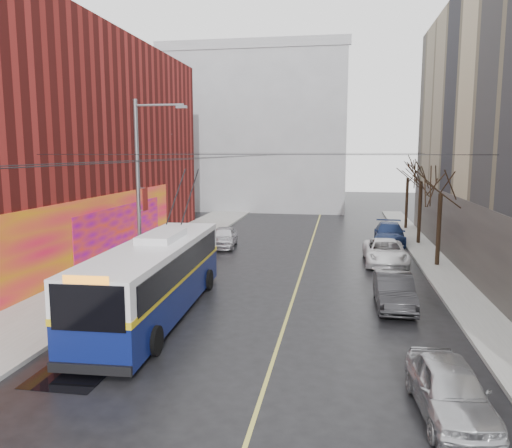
{
  "coord_description": "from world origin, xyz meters",
  "views": [
    {
      "loc": [
        3.44,
        -13.07,
        6.51
      ],
      "look_at": [
        -0.36,
        9.55,
        3.18
      ],
      "focal_mm": 35.0,
      "sensor_mm": 36.0,
      "label": 1
    }
  ],
  "objects_px": {
    "pedestrian_a": "(143,256)",
    "pedestrian_b": "(123,259)",
    "tree_far": "(408,168)",
    "trolleybus": "(155,277)",
    "parked_car_d": "(389,234)",
    "tree_mid": "(422,170)",
    "parked_car_c": "(385,252)",
    "pedestrian_c": "(157,252)",
    "following_car": "(224,237)",
    "tree_near": "(441,180)",
    "parked_car_b": "(394,291)",
    "parked_car_a": "(450,389)",
    "streetlight_pole": "(141,186)"
  },
  "relations": [
    {
      "from": "pedestrian_b",
      "to": "tree_far",
      "type": "bearing_deg",
      "value": -31.24
    },
    {
      "from": "pedestrian_a",
      "to": "parked_car_b",
      "type": "bearing_deg",
      "value": -102.75
    },
    {
      "from": "pedestrian_a",
      "to": "pedestrian_b",
      "type": "bearing_deg",
      "value": 153.6
    },
    {
      "from": "tree_mid",
      "to": "parked_car_b",
      "type": "bearing_deg",
      "value": -101.99
    },
    {
      "from": "tree_mid",
      "to": "pedestrian_b",
      "type": "distance_m",
      "value": 20.99
    },
    {
      "from": "tree_far",
      "to": "following_car",
      "type": "relative_size",
      "value": 1.6
    },
    {
      "from": "pedestrian_b",
      "to": "streetlight_pole",
      "type": "bearing_deg",
      "value": -112.82
    },
    {
      "from": "tree_near",
      "to": "trolleybus",
      "type": "relative_size",
      "value": 0.53
    },
    {
      "from": "parked_car_c",
      "to": "parked_car_d",
      "type": "distance_m",
      "value": 6.74
    },
    {
      "from": "trolleybus",
      "to": "parked_car_a",
      "type": "relative_size",
      "value": 2.97
    },
    {
      "from": "pedestrian_a",
      "to": "pedestrian_b",
      "type": "height_order",
      "value": "pedestrian_b"
    },
    {
      "from": "trolleybus",
      "to": "parked_car_b",
      "type": "xyz_separation_m",
      "value": [
        9.53,
        2.6,
        -0.87
      ]
    },
    {
      "from": "parked_car_c",
      "to": "pedestrian_c",
      "type": "relative_size",
      "value": 3.11
    },
    {
      "from": "parked_car_a",
      "to": "parked_car_d",
      "type": "distance_m",
      "value": 23.78
    },
    {
      "from": "pedestrian_a",
      "to": "pedestrian_c",
      "type": "distance_m",
      "value": 0.91
    },
    {
      "from": "tree_near",
      "to": "pedestrian_c",
      "type": "bearing_deg",
      "value": -168.38
    },
    {
      "from": "parked_car_d",
      "to": "tree_near",
      "type": "bearing_deg",
      "value": -70.8
    },
    {
      "from": "pedestrian_b",
      "to": "pedestrian_a",
      "type": "bearing_deg",
      "value": -21.51
    },
    {
      "from": "tree_far",
      "to": "parked_car_a",
      "type": "distance_m",
      "value": 31.26
    },
    {
      "from": "parked_car_a",
      "to": "pedestrian_c",
      "type": "relative_size",
      "value": 2.45
    },
    {
      "from": "parked_car_c",
      "to": "parked_car_d",
      "type": "bearing_deg",
      "value": 82.03
    },
    {
      "from": "tree_far",
      "to": "trolleybus",
      "type": "bearing_deg",
      "value": -117.31
    },
    {
      "from": "tree_far",
      "to": "trolleybus",
      "type": "height_order",
      "value": "tree_far"
    },
    {
      "from": "parked_car_c",
      "to": "streetlight_pole",
      "type": "bearing_deg",
      "value": -153.68
    },
    {
      "from": "parked_car_d",
      "to": "pedestrian_c",
      "type": "relative_size",
      "value": 3.12
    },
    {
      "from": "tree_mid",
      "to": "parked_car_b",
      "type": "height_order",
      "value": "tree_mid"
    },
    {
      "from": "pedestrian_a",
      "to": "trolleybus",
      "type": "bearing_deg",
      "value": -148.91
    },
    {
      "from": "trolleybus",
      "to": "parked_car_c",
      "type": "bearing_deg",
      "value": 45.63
    },
    {
      "from": "tree_far",
      "to": "parked_car_d",
      "type": "height_order",
      "value": "tree_far"
    },
    {
      "from": "tree_near",
      "to": "following_car",
      "type": "relative_size",
      "value": 1.56
    },
    {
      "from": "parked_car_a",
      "to": "following_car",
      "type": "distance_m",
      "value": 23.23
    },
    {
      "from": "parked_car_c",
      "to": "pedestrian_c",
      "type": "height_order",
      "value": "pedestrian_c"
    },
    {
      "from": "tree_near",
      "to": "parked_car_a",
      "type": "height_order",
      "value": "tree_near"
    },
    {
      "from": "tree_mid",
      "to": "pedestrian_c",
      "type": "xyz_separation_m",
      "value": [
        -15.5,
        -10.19,
        -4.27
      ]
    },
    {
      "from": "tree_mid",
      "to": "parked_car_d",
      "type": "height_order",
      "value": "tree_mid"
    },
    {
      "from": "streetlight_pole",
      "to": "parked_car_a",
      "type": "height_order",
      "value": "streetlight_pole"
    },
    {
      "from": "tree_near",
      "to": "pedestrian_b",
      "type": "relative_size",
      "value": 4.1
    },
    {
      "from": "parked_car_d",
      "to": "parked_car_c",
      "type": "bearing_deg",
      "value": -94.14
    },
    {
      "from": "pedestrian_a",
      "to": "parked_car_d",
      "type": "bearing_deg",
      "value": -47.03
    },
    {
      "from": "pedestrian_c",
      "to": "parked_car_d",
      "type": "bearing_deg",
      "value": -72.69
    },
    {
      "from": "tree_mid",
      "to": "tree_far",
      "type": "bearing_deg",
      "value": 90.0
    },
    {
      "from": "parked_car_d",
      "to": "pedestrian_a",
      "type": "height_order",
      "value": "pedestrian_a"
    },
    {
      "from": "tree_far",
      "to": "following_car",
      "type": "height_order",
      "value": "tree_far"
    },
    {
      "from": "parked_car_b",
      "to": "streetlight_pole",
      "type": "bearing_deg",
      "value": 169.85
    },
    {
      "from": "tree_near",
      "to": "parked_car_c",
      "type": "bearing_deg",
      "value": 174.76
    },
    {
      "from": "trolleybus",
      "to": "pedestrian_a",
      "type": "distance_m",
      "value": 7.5
    },
    {
      "from": "tree_far",
      "to": "parked_car_c",
      "type": "bearing_deg",
      "value": -101.74
    },
    {
      "from": "parked_car_b",
      "to": "parked_car_d",
      "type": "xyz_separation_m",
      "value": [
        1.2,
        15.01,
        0.05
      ]
    },
    {
      "from": "following_car",
      "to": "tree_near",
      "type": "bearing_deg",
      "value": -21.84
    },
    {
      "from": "pedestrian_a",
      "to": "pedestrian_c",
      "type": "relative_size",
      "value": 0.94
    }
  ]
}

